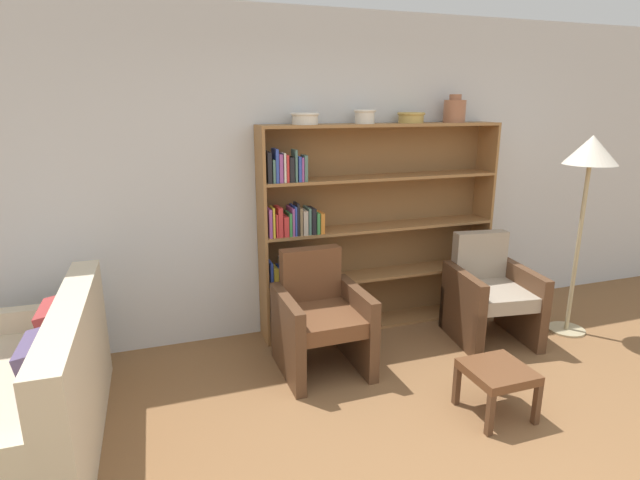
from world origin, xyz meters
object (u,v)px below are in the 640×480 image
bookshelf (358,234)px  footstool (497,375)px  couch (28,403)px  armchair_leather (320,318)px  armchair_cushioned (490,294)px  vase_tall (455,110)px  floor_lamp (590,162)px  bowl_copper (305,118)px  bowl_olive (411,117)px  bowl_sage (365,116)px

bookshelf → footstool: (0.32, -1.58, -0.59)m
couch → armchair_leather: (1.93, 0.37, 0.10)m
armchair_cushioned → footstool: armchair_cushioned is taller
vase_tall → floor_lamp: 1.20m
bowl_copper → armchair_leather: (-0.07, -0.59, -1.48)m
couch → footstool: 2.89m
armchair_cushioned → floor_lamp: bearing=178.1°
bowl_olive → footstool: bowl_olive is taller
bowl_copper → vase_tall: size_ratio=0.96×
bowl_copper → vase_tall: (1.39, 0.00, 0.05)m
bowl_copper → footstool: size_ratio=0.58×
couch → armchair_leather: bearing=-78.5°
couch → footstool: size_ratio=4.32×
armchair_cushioned → footstool: (-0.66, -0.97, -0.12)m
armchair_cushioned → bookshelf: bearing=-24.1°
footstool → bowl_copper: bearing=117.6°
vase_tall → armchair_cushioned: bearing=-81.5°
bookshelf → bowl_olive: (0.46, -0.02, 1.01)m
bowl_olive → couch: bearing=-162.1°
bookshelf → bowl_sage: bowl_sage is taller
armchair_leather → bookshelf: bearing=-133.7°
bowl_olive → vase_tall: (0.43, 0.00, 0.05)m
armchair_leather → floor_lamp: size_ratio=0.52×
floor_lamp → armchair_leather: bearing=176.7°
couch → footstool: (2.82, -0.60, -0.03)m
bowl_sage → vase_tall: size_ratio=0.77×
bowl_sage → armchair_cushioned: size_ratio=0.21×
bowl_olive → bowl_sage: bearing=180.0°
bowl_olive → vase_tall: size_ratio=0.99×
bowl_olive → floor_lamp: (1.29, -0.72, -0.35)m
armchair_cushioned → bowl_olive: bearing=-40.9°
couch → footstool: bearing=-101.3°
bowl_olive → armchair_leather: (-1.03, -0.59, -1.48)m
bowl_olive → armchair_cushioned: 1.68m
bookshelf → bowl_olive: bearing=-2.5°
vase_tall → footstool: vase_tall is taller
bowl_copper → couch: bearing=-154.4°
bowl_sage → couch: size_ratio=0.11×
floor_lamp → vase_tall: bearing=139.9°
armchair_cushioned → floor_lamp: size_ratio=0.52×
footstool → vase_tall: bearing=69.8°
armchair_cushioned → footstool: 1.18m
bowl_copper → bowl_olive: bowl_copper is taller
armchair_leather → vase_tall: bearing=-158.8°
bowl_copper → couch: size_ratio=0.13×
floor_lamp → footstool: bearing=-149.8°
bowl_copper → armchair_cushioned: (1.48, -0.59, -1.48)m
couch → floor_lamp: size_ratio=0.98×
bowl_sage → vase_tall: (0.87, 0.00, 0.04)m
bowl_copper → armchair_leather: size_ratio=0.26×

